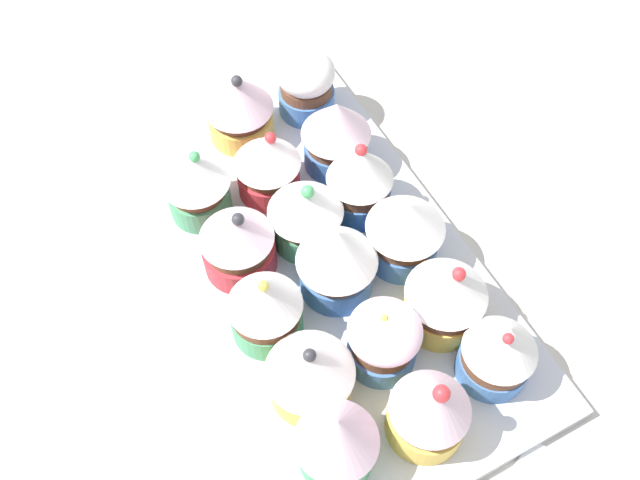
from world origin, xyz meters
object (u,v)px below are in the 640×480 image
cupcake_9 (301,214)px  cupcake_7 (380,342)px  cupcake_4 (336,133)px  cupcake_5 (306,84)px  cupcake_2 (405,230)px  baking_tray (320,263)px  cupcake_12 (337,440)px  cupcake_10 (267,165)px  cupcake_15 (237,241)px  cupcake_3 (360,180)px  cupcake_13 (310,371)px  cupcake_1 (446,296)px  cupcake_8 (338,259)px  cupcake_0 (499,350)px  cupcake_11 (239,105)px  cupcake_6 (429,409)px  cupcake_14 (265,306)px  cupcake_16 (196,184)px

cupcake_9 → cupcake_7: bearing=-179.4°
cupcake_4 → cupcake_7: 19.88cm
cupcake_5 → cupcake_2: bearing=178.0°
baking_tray → cupcake_7: size_ratio=6.63×
baking_tray → cupcake_12: cupcake_12 is taller
cupcake_10 → cupcake_15: 8.16cm
baking_tray → cupcake_3: (3.27, -5.48, 4.52)cm
cupcake_2 → cupcake_9: bearing=51.4°
cupcake_5 → cupcake_13: (-25.79, 12.90, 0.20)cm
baking_tray → cupcake_1: 11.83cm
cupcake_8 → cupcake_9: size_ratio=1.03×
cupcake_7 → cupcake_8: size_ratio=0.82×
cupcake_0 → cupcake_13: (4.98, 12.87, -0.13)cm
cupcake_0 → cupcake_4: (23.59, 0.68, 0.26)cm
baking_tray → cupcake_11: bearing=-0.2°
cupcake_2 → cupcake_6: (-13.48, 6.31, 0.19)cm
cupcake_2 → cupcake_4: cupcake_4 is taller
cupcake_2 → cupcake_3: bearing=7.1°
cupcake_11 → cupcake_4: bearing=-139.8°
cupcake_4 → cupcake_8: 13.01cm
cupcake_6 → cupcake_12: size_ratio=1.06×
cupcake_3 → cupcake_15: size_ratio=1.09×
cupcake_1 → cupcake_6: 9.12cm
baking_tray → cupcake_0: size_ratio=5.59×
cupcake_13 → cupcake_15: size_ratio=0.98×
cupcake_11 → cupcake_0: bearing=-167.6°
cupcake_4 → cupcake_10: cupcake_4 is taller
cupcake_9 → cupcake_11: 13.40cm
cupcake_2 → cupcake_6: size_ratio=0.87×
cupcake_1 → cupcake_5: (25.23, -1.04, -0.34)cm
cupcake_12 → cupcake_1: bearing=-64.9°
cupcake_8 → cupcake_9: (5.37, 0.59, -0.32)cm
baking_tray → cupcake_8: bearing=-177.2°
cupcake_11 → cupcake_13: cupcake_11 is taller
cupcake_3 → cupcake_14: size_ratio=1.01×
cupcake_5 → cupcake_14: cupcake_14 is taller
cupcake_8 → cupcake_15: cupcake_8 is taller
baking_tray → cupcake_6: size_ratio=5.13×
baking_tray → cupcake_6: (-16.27, 0.08, 4.58)cm
cupcake_3 → cupcake_13: bearing=138.9°
baking_tray → cupcake_16: size_ratio=5.76×
cupcake_2 → cupcake_15: 13.47cm
cupcake_0 → cupcake_11: bearing=12.4°
cupcake_9 → cupcake_10: 6.14cm
cupcake_13 → cupcake_14: 6.13cm
cupcake_8 → cupcake_14: bearing=98.3°
cupcake_11 → cupcake_15: (-13.28, 6.12, -0.25)cm
cupcake_3 → cupcake_12: size_ratio=1.03×
cupcake_8 → cupcake_12: size_ratio=1.00×
cupcake_3 → cupcake_8: cupcake_3 is taller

